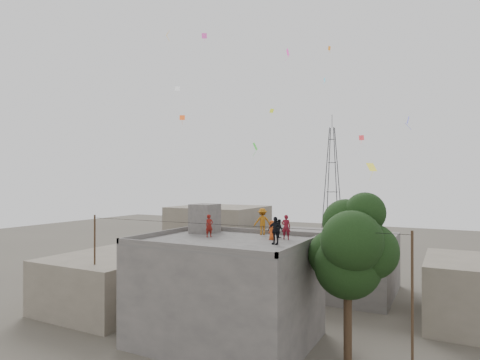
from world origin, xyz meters
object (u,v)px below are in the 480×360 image
at_px(person_red_adult, 286,227).
at_px(person_dark_adult, 275,231).
at_px(tree, 351,248).
at_px(transmission_tower, 332,186).
at_px(stair_head_box, 205,218).

xyz_separation_m(person_red_adult, person_dark_adult, (0.17, -2.14, 0.03)).
bearing_deg(tree, person_red_adult, 160.84).
height_order(tree, transmission_tower, transmission_tower).
height_order(transmission_tower, person_red_adult, transmission_tower).
bearing_deg(transmission_tower, person_dark_adult, -79.75).
bearing_deg(tree, transmission_tower, 106.09).
distance_m(tree, person_dark_adult, 4.25).
xyz_separation_m(stair_head_box, person_dark_adult, (6.45, -2.65, -0.21)).
relative_size(stair_head_box, person_dark_adult, 1.27).
relative_size(tree, person_red_adult, 5.96).
bearing_deg(person_dark_adult, tree, 15.40).
distance_m(stair_head_box, person_dark_adult, 6.97).
xyz_separation_m(tree, person_dark_adult, (-4.12, -0.64, 0.79)).
height_order(person_red_adult, person_dark_adult, person_dark_adult).
bearing_deg(person_red_adult, transmission_tower, -92.60).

